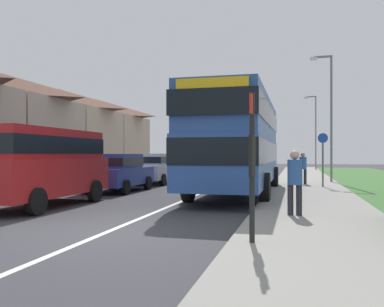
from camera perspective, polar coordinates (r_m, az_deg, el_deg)
name	(u,v)px	position (r m, az deg, el deg)	size (l,w,h in m)	color
ground_plane	(109,231)	(8.59, -11.57, -10.68)	(120.00, 120.00, 0.00)	#38383D
lane_marking_centre	(200,194)	(16.10, 1.07, -5.71)	(0.14, 60.00, 0.01)	silver
pavement_near_side	(312,201)	(13.69, 16.52, -6.46)	(3.20, 68.00, 0.12)	gray
double_decker_bus	(238,140)	(15.85, 6.47, 1.94)	(2.80, 10.21, 3.70)	#284C93
parked_van_red	(41,161)	(12.93, -20.52, -0.99)	(2.11, 5.01, 2.33)	#B21E1E
parked_car_blue	(117,171)	(17.33, -10.53, -2.41)	(1.98, 3.93, 1.59)	navy
parked_car_silver	(155,167)	(21.78, -5.28, -1.91)	(1.99, 4.45, 1.61)	#B7B7BC
pedestrian_at_stop	(295,179)	(9.97, 14.27, -3.56)	(0.34, 0.34, 1.67)	#23232D
pedestrian_walking_away	(303,167)	(20.44, 15.37, -1.79)	(0.34, 0.34, 1.67)	#23232D
bus_stop_sign	(252,157)	(6.77, 8.47, -0.43)	(0.09, 0.52, 2.60)	black
cycle_route_sign	(323,158)	(18.96, 17.96, -0.55)	(0.44, 0.08, 2.52)	slate
street_lamp_mid	(329,110)	(22.77, 18.76, 5.89)	(1.14, 0.20, 6.82)	slate
street_lamp_far	(315,128)	(40.01, 16.88, 3.50)	(1.14, 0.20, 7.08)	slate
house_terrace_far_side	(32,130)	(28.62, -21.56, 3.10)	(7.82, 23.11, 6.35)	tan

